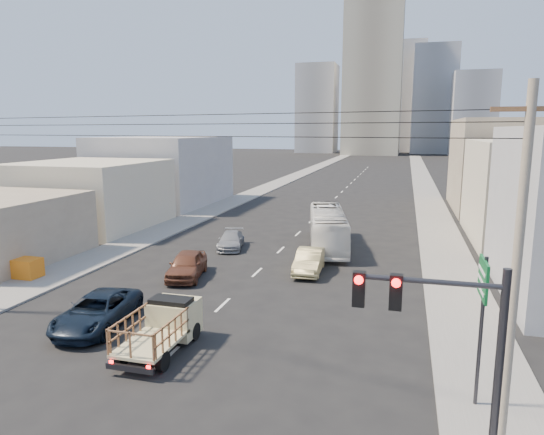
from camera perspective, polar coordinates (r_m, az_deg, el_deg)
The scene contains 23 objects.
ground at distance 18.68m, azimuth -15.18°, elevation -18.24°, with size 420.00×420.00×0.00m, color black.
sidewalk_left at distance 86.91m, azimuth 1.69°, elevation 4.46°, with size 3.50×180.00×0.12m, color slate.
sidewalk_right at distance 84.53m, azimuth 17.40°, elevation 3.83°, with size 3.50×180.00×0.12m, color slate.
lane_dashes at distance 68.15m, azimuth 7.93°, elevation 2.72°, with size 0.15×104.00×0.01m.
flatbed_pickup at distance 20.47m, azimuth -12.83°, elevation -12.15°, with size 1.95×4.41×1.90m.
navy_pickup at distance 23.67m, azimuth -19.87°, elevation -10.32°, with size 2.44×5.28×1.47m, color black.
city_bus at distance 36.93m, azimuth 6.56°, elevation -1.25°, with size 2.50×10.68×2.97m, color silver.
sedan_brown at distance 29.85m, azimuth -9.97°, elevation -5.49°, with size 1.86×4.63×1.58m, color brown.
sedan_tan at distance 30.51m, azimuth 4.41°, elevation -5.12°, with size 1.55×4.45×1.47m, color tan.
sedan_grey at distance 36.68m, azimuth -4.86°, elevation -2.69°, with size 1.73×4.26×1.24m, color gray.
traffic_signal at distance 11.58m, azimuth 20.07°, elevation -14.49°, with size 3.23×0.35×6.00m.
green_sign at distance 16.51m, azimuth 23.51°, elevation -8.48°, with size 0.18×1.60×5.00m.
utility_pole at distance 13.80m, azimuth 26.74°, elevation -6.07°, with size 1.80×0.24×10.00m.
overhead_wires at distance 17.78m, azimuth -14.07°, elevation 10.48°, with size 23.01×5.02×0.72m.
crate_stack at distance 32.66m, azimuth -27.06°, elevation -5.29°, with size 1.80×1.20×1.14m.
bldg_right_far at distance 59.24m, azimuth 26.48°, elevation 5.49°, with size 12.00×16.00×10.00m, color gray.
bldg_left_mid at distance 47.38m, azimuth -20.55°, elevation 2.55°, with size 11.00×12.00×6.00m, color #C1B89B.
bldg_left_far at distance 60.23m, azimuth -12.64°, elevation 5.42°, with size 12.00×16.00×8.00m, color #969698.
high_rise_tower at distance 185.67m, azimuth 11.84°, elevation 16.58°, with size 20.00×20.00×60.00m, color gray.
midrise_ne at distance 199.55m, azimuth 18.50°, elevation 12.94°, with size 16.00×16.00×40.00m, color gray.
midrise_nw at distance 197.26m, azimuth 5.35°, elevation 12.58°, with size 15.00×15.00×34.00m, color gray.
midrise_back at distance 214.44m, azimuth 15.03°, elevation 13.43°, with size 18.00×18.00×44.00m, color #969698.
midrise_east at distance 180.36m, azimuth 22.59°, elevation 11.12°, with size 14.00×14.00×28.00m, color gray.
Camera 1 is at (8.67, -14.02, 8.80)m, focal length 32.00 mm.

